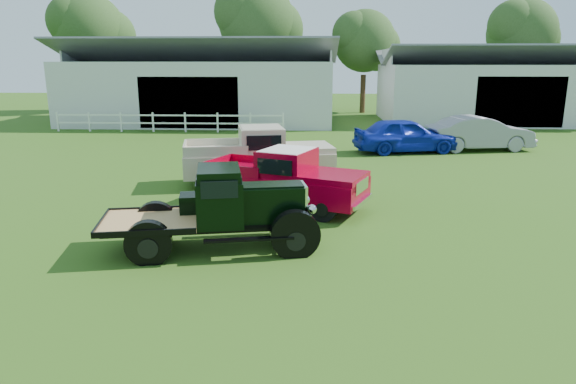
# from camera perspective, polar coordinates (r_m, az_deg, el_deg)

# --- Properties ---
(ground) EXTENTS (120.00, 120.00, 0.00)m
(ground) POSITION_cam_1_polar(r_m,az_deg,el_deg) (11.94, -1.24, -6.30)
(ground) COLOR #2F5B14
(shed_left) EXTENTS (18.80, 10.20, 5.60)m
(shed_left) POSITION_cam_1_polar(r_m,az_deg,el_deg) (37.98, -9.32, 11.98)
(shed_left) COLOR #BABABA
(shed_left) RESTS_ON ground
(shed_right) EXTENTS (16.80, 9.20, 5.20)m
(shed_right) POSITION_cam_1_polar(r_m,az_deg,el_deg) (40.40, 22.23, 10.97)
(shed_right) COLOR #BABABA
(shed_right) RESTS_ON ground
(fence_rail) EXTENTS (14.20, 0.16, 1.20)m
(fence_rail) POSITION_cam_1_polar(r_m,az_deg,el_deg) (32.56, -13.07, 7.56)
(fence_rail) COLOR white
(fence_rail) RESTS_ON ground
(tree_a) EXTENTS (6.30, 6.30, 10.50)m
(tree_a) POSITION_cam_1_polar(r_m,az_deg,el_deg) (47.99, -21.04, 14.62)
(tree_a) COLOR #253E16
(tree_a) RESTS_ON ground
(tree_b) EXTENTS (6.90, 6.90, 11.50)m
(tree_b) POSITION_cam_1_polar(r_m,az_deg,el_deg) (45.43, -3.47, 16.20)
(tree_b) COLOR #253E16
(tree_b) RESTS_ON ground
(tree_c) EXTENTS (5.40, 5.40, 9.00)m
(tree_c) POSITION_cam_1_polar(r_m,az_deg,el_deg) (44.35, 8.44, 14.51)
(tree_c) COLOR #253E16
(tree_c) RESTS_ON ground
(tree_d) EXTENTS (6.00, 6.00, 10.00)m
(tree_d) POSITION_cam_1_polar(r_m,az_deg,el_deg) (48.33, 24.35, 14.00)
(tree_d) COLOR #253E16
(tree_d) RESTS_ON ground
(vintage_flatbed) EXTENTS (5.09, 2.78, 1.91)m
(vintage_flatbed) POSITION_cam_1_polar(r_m,az_deg,el_deg) (11.78, -8.03, -1.84)
(vintage_flatbed) COLOR black
(vintage_flatbed) RESTS_ON ground
(red_pickup) EXTENTS (5.23, 3.59, 1.78)m
(red_pickup) POSITION_cam_1_polar(r_m,az_deg,el_deg) (14.97, -0.43, 1.52)
(red_pickup) COLOR #98001D
(red_pickup) RESTS_ON ground
(white_pickup) EXTENTS (5.67, 3.11, 1.97)m
(white_pickup) POSITION_cam_1_polar(r_m,az_deg,el_deg) (18.06, -3.30, 4.01)
(white_pickup) COLOR #BFB39A
(white_pickup) RESTS_ON ground
(misc_car_blue) EXTENTS (5.10, 2.84, 1.64)m
(misc_car_blue) POSITION_cam_1_polar(r_m,az_deg,el_deg) (25.07, 12.89, 6.18)
(misc_car_blue) COLOR #0F23A9
(misc_car_blue) RESTS_ON ground
(misc_car_grey) EXTENTS (5.24, 2.54, 1.65)m
(misc_car_grey) POSITION_cam_1_polar(r_m,az_deg,el_deg) (26.73, 20.52, 6.13)
(misc_car_grey) COLOR gray
(misc_car_grey) RESTS_ON ground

